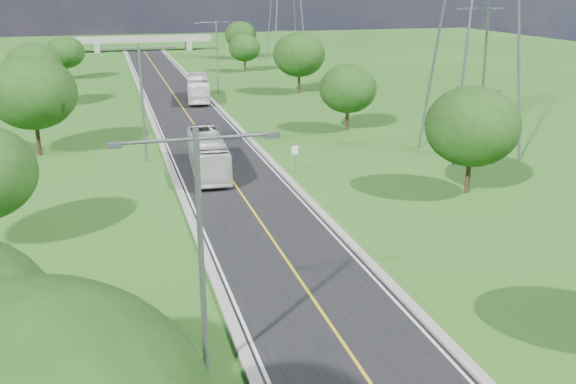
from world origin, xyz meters
TOP-DOWN VIEW (x-y plane):
  - ground at (0.00, 60.00)m, footprint 260.00×260.00m
  - road at (0.00, 66.00)m, footprint 8.00×150.00m
  - curb_left at (-4.25, 66.00)m, footprint 0.50×150.00m
  - curb_right at (4.25, 66.00)m, footprint 0.50×150.00m
  - speed_limit_sign at (5.20, 37.98)m, footprint 0.55×0.09m
  - overpass at (0.00, 140.00)m, footprint 30.00×3.00m
  - streetlight_near_left at (-6.00, 12.00)m, footprint 5.90×0.25m
  - streetlight_mid_left at (-6.00, 45.00)m, footprint 5.90×0.25m
  - streetlight_far_right at (6.00, 78.00)m, footprint 5.90×0.25m
  - tree_lc at (-15.00, 50.00)m, footprint 7.56×7.56m
  - tree_ld at (-17.00, 74.00)m, footprint 6.72×6.72m
  - tree_le at (-14.50, 98.00)m, footprint 5.88×5.88m
  - tree_rb at (16.00, 30.00)m, footprint 6.72×6.72m
  - tree_rc at (15.00, 52.00)m, footprint 5.88×5.88m
  - tree_rd at (17.00, 76.00)m, footprint 7.14×7.14m
  - tree_re at (14.50, 100.00)m, footprint 5.46×5.46m
  - tree_rf at (18.00, 120.00)m, footprint 6.30×6.30m
  - bus_outbound at (2.64, 73.67)m, footprint 4.05×11.48m
  - bus_inbound at (-1.41, 40.26)m, footprint 3.24×11.05m

SIDE VIEW (x-z plane):
  - ground at x=0.00m, z-range 0.00..0.00m
  - road at x=0.00m, z-range 0.00..0.06m
  - curb_left at x=-4.25m, z-range 0.00..0.22m
  - curb_right at x=4.25m, z-range 0.00..0.22m
  - bus_inbound at x=-1.41m, z-range 0.06..3.10m
  - speed_limit_sign at x=5.20m, z-range 0.40..2.80m
  - bus_outbound at x=2.64m, z-range 0.06..3.19m
  - overpass at x=0.00m, z-range 0.81..4.01m
  - tree_re at x=14.50m, z-range 0.85..7.20m
  - tree_le at x=-14.50m, z-range 0.91..7.75m
  - tree_rc at x=15.00m, z-range 0.91..7.75m
  - tree_rf at x=18.00m, z-range 0.98..8.31m
  - tree_ld at x=-17.00m, z-range 1.05..8.86m
  - tree_rb at x=16.00m, z-range 1.05..8.86m
  - tree_rd at x=17.00m, z-range 1.11..9.42m
  - tree_lc at x=-15.00m, z-range 1.18..9.97m
  - streetlight_near_left at x=-6.00m, z-range 0.94..10.94m
  - streetlight_mid_left at x=-6.00m, z-range 0.94..10.94m
  - streetlight_far_right at x=6.00m, z-range 0.94..10.94m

